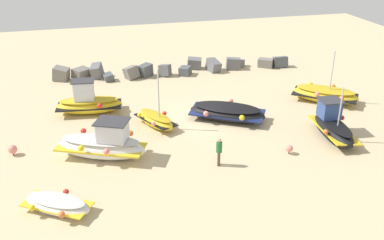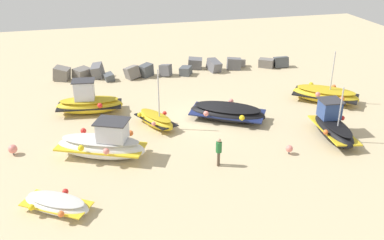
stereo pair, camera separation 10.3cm
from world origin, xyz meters
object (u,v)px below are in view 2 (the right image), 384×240
Objects in this scene: fishing_boat_4 at (56,204)px; fishing_boat_2 at (89,103)px; person_walking at (219,150)px; fishing_boat_3 at (333,126)px; fishing_boat_0 at (227,112)px; fishing_boat_1 at (103,144)px; fishing_boat_6 at (156,120)px; mooring_buoy_0 at (289,149)px; mooring_buoy_1 at (13,149)px; fishing_boat_5 at (325,95)px.

fishing_boat_2 is at bearing -66.69° from fishing_boat_4.
fishing_boat_3 is at bearing -143.65° from person_walking.
fishing_boat_4 is at bearing 66.12° from fishing_boat_0.
fishing_boat_6 is (3.46, 3.12, -0.32)m from fishing_boat_1.
mooring_buoy_0 is (10.04, -2.21, -0.45)m from fishing_boat_1.
fishing_boat_1 is at bearing -85.02° from fishing_boat_4.
fishing_boat_0 is 6.58m from fishing_boat_3.
mooring_buoy_1 is (-8.31, -1.65, -0.11)m from fishing_boat_6.
fishing_boat_2 is 5.15m from fishing_boat_6.
fishing_boat_5 is (18.23, 8.61, 0.19)m from fishing_boat_4.
fishing_boat_1 is 6.34m from person_walking.
fishing_boat_5 is 8.66m from mooring_buoy_0.
fishing_boat_4 reaches higher than mooring_buoy_1.
mooring_buoy_0 is at bearing 115.63° from fishing_boat_3.
mooring_buoy_0 is (12.39, 2.22, -0.02)m from fishing_boat_4.
fishing_boat_0 is at bearing -87.60° from person_walking.
person_walking is 2.99× the size of mooring_buoy_0.
fishing_boat_3 is 8.14× the size of mooring_buoy_0.
fishing_boat_2 is at bearing 140.95° from mooring_buoy_0.
fishing_boat_0 is 1.14× the size of fishing_boat_2.
fishing_boat_1 is 4.67m from fishing_boat_6.
fishing_boat_2 is 8.58× the size of mooring_buoy_0.
fishing_boat_1 reaches higher than mooring_buoy_0.
fishing_boat_2 is 13.61m from mooring_buoy_0.
fishing_boat_6 is at bearing 11.20° from mooring_buoy_1.
fishing_boat_1 is at bearing 101.23° from fishing_boat_2.
fishing_boat_4 is (-15.78, -3.50, -0.36)m from fishing_boat_3.
fishing_boat_0 is 7.84m from fishing_boat_5.
mooring_buoy_0 is at bearing -13.87° from mooring_buoy_1.
fishing_boat_5 is at bearing -111.70° from fishing_boat_6.
person_walking is (-2.27, -5.38, 0.39)m from fishing_boat_0.
fishing_boat_1 is at bearing 105.37° from fishing_boat_6.
fishing_boat_1 is 5.03m from fishing_boat_4.
person_walking reaches higher than fishing_boat_0.
person_walking is at bearing -177.23° from mooring_buoy_0.
fishing_boat_5 reaches higher than mooring_buoy_1.
fishing_boat_2 is 1.35× the size of fishing_boat_4.
fishing_boat_5 reaches higher than mooring_buoy_0.
fishing_boat_5 is 1.22× the size of fishing_boat_6.
fishing_boat_0 is at bearing 165.12° from fishing_boat_2.
fishing_boat_3 is 16.17m from fishing_boat_4.
fishing_boat_5 reaches higher than fishing_boat_0.
fishing_boat_1 is 8.69× the size of mooring_buoy_1.
fishing_boat_3 is at bearing 158.95° from fishing_boat_2.
fishing_boat_4 is (-2.35, -4.43, -0.43)m from fishing_boat_1.
mooring_buoy_0 is (4.18, 0.20, -0.58)m from person_walking.
fishing_boat_5 is (15.88, 4.18, -0.23)m from fishing_boat_1.
fishing_boat_4 is 20.16m from fishing_boat_5.
fishing_boat_2 is 1.05× the size of fishing_boat_3.
fishing_boat_2 reaches higher than mooring_buoy_1.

